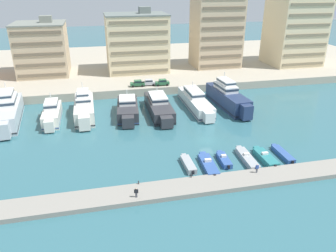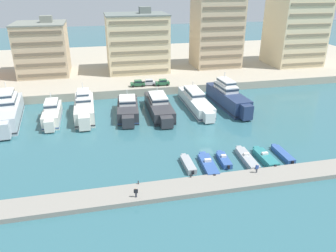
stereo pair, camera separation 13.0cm
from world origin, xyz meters
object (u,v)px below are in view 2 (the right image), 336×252
object	(u,v)px
yacht_charcoal_center_left	(128,109)
motorboat_grey_far_left	(188,164)
yacht_navy_mid_right	(228,97)
pedestrian_mid_deck	(136,192)
yacht_ivory_mid_left	(84,107)
yacht_white_center_right	(196,101)
car_green_mid_left	(162,82)
yacht_ivory_left	(52,113)
motorboat_blue_center_right	(283,154)
yacht_silver_far_left	(9,111)
yacht_charcoal_center	(159,106)
motorboat_blue_left	(208,165)
car_silver_left	(149,82)
motorboat_blue_mid_left	(224,160)
car_green_far_left	(138,83)
motorboat_grey_center_left	(247,158)
motorboat_teal_center	(265,157)
pedestrian_near_edge	(257,168)

from	to	relation	value
yacht_charcoal_center_left	motorboat_grey_far_left	distance (m)	27.62
yacht_navy_mid_right	pedestrian_mid_deck	bearing A→B (deg)	-129.10
yacht_ivory_mid_left	yacht_charcoal_center_left	distance (m)	10.43
yacht_white_center_right	car_green_mid_left	world-z (taller)	yacht_white_center_right
yacht_ivory_left	motorboat_blue_center_right	xyz separation A→B (m)	(43.75, -27.51, -1.34)
yacht_silver_far_left	yacht_charcoal_center	size ratio (longest dim) A/B	1.08
yacht_silver_far_left	motorboat_blue_left	size ratio (longest dim) A/B	2.63
car_silver_left	yacht_charcoal_center	bearing A→B (deg)	-90.60
yacht_charcoal_center	motorboat_blue_mid_left	size ratio (longest dim) A/B	3.40
yacht_ivory_mid_left	car_green_far_left	xyz separation A→B (m)	(14.94, 14.45, 0.99)
motorboat_grey_center_left	yacht_charcoal_center	bearing A→B (deg)	112.03
motorboat_blue_mid_left	car_silver_left	distance (m)	43.45
car_silver_left	yacht_silver_far_left	bearing A→B (deg)	-158.38
yacht_charcoal_center_left	motorboat_blue_mid_left	bearing A→B (deg)	-61.19
motorboat_blue_mid_left	motorboat_blue_center_right	bearing A→B (deg)	-1.52
yacht_silver_far_left	motorboat_blue_mid_left	bearing A→B (deg)	-34.61
yacht_ivory_left	pedestrian_mid_deck	xyz separation A→B (m)	(15.11, -35.32, -0.05)
yacht_charcoal_center	motorboat_blue_center_right	bearing A→B (deg)	-55.69
motorboat_teal_center	car_silver_left	size ratio (longest dim) A/B	1.79
motorboat_blue_left	motorboat_grey_center_left	bearing A→B (deg)	3.56
yacht_ivory_left	motorboat_grey_far_left	size ratio (longest dim) A/B	2.33
car_green_far_left	car_silver_left	bearing A→B (deg)	3.44
motorboat_blue_left	motorboat_blue_center_right	distance (m)	14.97
yacht_navy_mid_right	car_green_mid_left	size ratio (longest dim) A/B	5.19
yacht_ivory_mid_left	yacht_charcoal_center_left	world-z (taller)	yacht_ivory_mid_left
pedestrian_near_edge	car_silver_left	bearing A→B (deg)	101.63
yacht_charcoal_center	pedestrian_near_edge	bearing A→B (deg)	-72.49
yacht_ivory_left	car_green_far_left	size ratio (longest dim) A/B	3.61
yacht_ivory_left	motorboat_blue_center_right	bearing A→B (deg)	-32.17
yacht_charcoal_center	motorboat_blue_left	bearing A→B (deg)	-83.06
yacht_navy_mid_right	yacht_ivory_left	bearing A→B (deg)	179.87
yacht_charcoal_center_left	motorboat_blue_left	xyz separation A→B (m)	(11.15, -27.34, -1.24)
motorboat_blue_center_right	pedestrian_near_edge	size ratio (longest dim) A/B	4.33
yacht_ivory_mid_left	car_green_far_left	bearing A→B (deg)	44.05
yacht_white_center_right	yacht_navy_mid_right	distance (m)	8.47
motorboat_blue_left	car_green_far_left	distance (m)	44.24
yacht_charcoal_center_left	pedestrian_mid_deck	size ratio (longest dim) A/B	10.19
car_green_mid_left	yacht_silver_far_left	bearing A→B (deg)	-161.38
yacht_white_center_right	yacht_navy_mid_right	xyz separation A→B (m)	(8.35, -1.14, 0.83)
pedestrian_mid_deck	motorboat_blue_left	bearing A→B (deg)	27.47
yacht_silver_far_left	yacht_white_center_right	xyz separation A→B (m)	(45.09, -0.62, -0.80)
yacht_ivory_mid_left	motorboat_blue_center_right	distance (m)	46.24
yacht_navy_mid_right	pedestrian_near_edge	world-z (taller)	yacht_navy_mid_right
yacht_white_center_right	motorboat_teal_center	distance (m)	29.54
yacht_silver_far_left	motorboat_grey_center_left	bearing A→B (deg)	-32.54
yacht_charcoal_center_left	motorboat_grey_far_left	world-z (taller)	yacht_charcoal_center_left
yacht_navy_mid_right	motorboat_teal_center	distance (m)	28.38
motorboat_grey_center_left	car_silver_left	xyz separation A→B (m)	(-10.77, 43.40, 2.73)
car_green_far_left	motorboat_blue_left	bearing A→B (deg)	-81.59
yacht_ivory_left	yacht_charcoal_center	xyz separation A→B (m)	(25.44, -0.68, -0.08)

